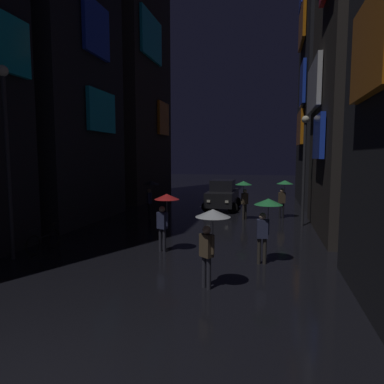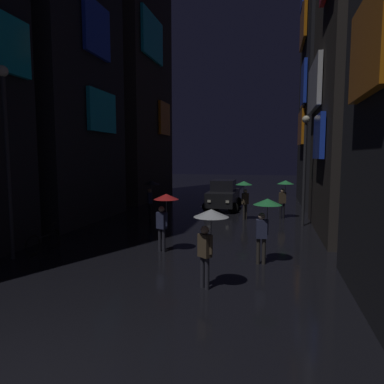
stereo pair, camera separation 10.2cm
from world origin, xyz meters
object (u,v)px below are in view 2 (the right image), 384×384
(pedestrian_foreground_right_green, at_px, (285,188))
(pedestrian_foreground_left_clear, at_px, (209,226))
(pedestrian_midstreet_centre_red, at_px, (165,206))
(car_distant, at_px, (223,195))
(pedestrian_midstreet_left_green, at_px, (244,189))
(pedestrian_near_crossing_green, at_px, (266,213))
(bicycle_parked_at_storefront, at_px, (44,240))
(pedestrian_far_right_black, at_px, (151,189))
(streetlamp_left_near, at_px, (6,143))
(streetlamp_right_far, at_px, (305,158))

(pedestrian_foreground_right_green, distance_m, pedestrian_foreground_left_clear, 11.31)
(pedestrian_midstreet_centre_red, distance_m, car_distant, 10.54)
(pedestrian_midstreet_left_green, bearing_deg, car_distant, 114.83)
(pedestrian_near_crossing_green, relative_size, pedestrian_midstreet_centre_red, 1.00)
(pedestrian_foreground_left_clear, xyz_separation_m, bicycle_parked_at_storefront, (-6.54, 2.22, -1.28))
(pedestrian_foreground_right_green, height_order, pedestrian_midstreet_centre_red, same)
(pedestrian_midstreet_centre_red, height_order, pedestrian_foreground_left_clear, same)
(pedestrian_far_right_black, xyz_separation_m, pedestrian_near_crossing_green, (6.29, -6.67, 0.00))
(pedestrian_far_right_black, xyz_separation_m, streetlamp_left_near, (-2.01, -8.07, 2.23))
(pedestrian_foreground_right_green, xyz_separation_m, streetlamp_right_far, (0.84, -2.04, 1.72))
(pedestrian_far_right_black, bearing_deg, bicycle_parked_at_storefront, -103.05)
(pedestrian_foreground_left_clear, distance_m, bicycle_parked_at_storefront, 7.03)
(pedestrian_foreground_left_clear, distance_m, pedestrian_midstreet_left_green, 10.08)
(pedestrian_midstreet_centre_red, distance_m, pedestrian_foreground_left_clear, 3.80)
(pedestrian_midstreet_centre_red, distance_m, pedestrian_midstreet_left_green, 7.33)
(pedestrian_midstreet_left_green, height_order, car_distant, pedestrian_midstreet_left_green)
(pedestrian_foreground_left_clear, bearing_deg, pedestrian_far_right_black, 118.24)
(pedestrian_far_right_black, height_order, bicycle_parked_at_storefront, pedestrian_far_right_black)
(pedestrian_midstreet_centre_red, distance_m, streetlamp_right_far, 8.11)
(bicycle_parked_at_storefront, height_order, streetlamp_left_near, streetlamp_left_near)
(pedestrian_near_crossing_green, height_order, pedestrian_midstreet_left_green, same)
(car_distant, bearing_deg, pedestrian_foreground_right_green, -33.69)
(car_distant, bearing_deg, pedestrian_far_right_black, -127.47)
(pedestrian_midstreet_left_green, distance_m, streetlamp_right_far, 3.58)
(bicycle_parked_at_storefront, bearing_deg, pedestrian_near_crossing_green, 2.02)
(pedestrian_midstreet_centre_red, height_order, car_distant, pedestrian_midstreet_centre_red)
(streetlamp_right_far, bearing_deg, bicycle_parked_at_storefront, -144.60)
(pedestrian_midstreet_left_green, height_order, streetlamp_right_far, streetlamp_right_far)
(pedestrian_foreground_left_clear, relative_size, car_distant, 0.51)
(pedestrian_near_crossing_green, xyz_separation_m, streetlamp_right_far, (1.70, 6.54, 1.72))
(pedestrian_foreground_right_green, distance_m, pedestrian_near_crossing_green, 8.63)
(pedestrian_midstreet_centre_red, height_order, streetlamp_right_far, streetlamp_right_far)
(pedestrian_midstreet_left_green, distance_m, car_distant, 3.95)
(bicycle_parked_at_storefront, bearing_deg, car_distant, 66.27)
(pedestrian_near_crossing_green, bearing_deg, pedestrian_far_right_black, 133.31)
(pedestrian_far_right_black, distance_m, pedestrian_midstreet_left_green, 5.10)
(pedestrian_midstreet_centre_red, bearing_deg, pedestrian_near_crossing_green, -9.71)
(pedestrian_near_crossing_green, distance_m, streetlamp_left_near, 8.71)
(streetlamp_left_near, distance_m, streetlamp_right_far, 12.78)
(pedestrian_midstreet_centre_red, distance_m, bicycle_parked_at_storefront, 4.63)
(car_distant, bearing_deg, pedestrian_midstreet_centre_red, -93.52)
(pedestrian_far_right_black, height_order, streetlamp_right_far, streetlamp_right_far)
(streetlamp_left_near, xyz_separation_m, streetlamp_right_far, (10.00, 7.94, -0.51))
(pedestrian_near_crossing_green, relative_size, pedestrian_foreground_left_clear, 1.00)
(pedestrian_foreground_left_clear, bearing_deg, pedestrian_midstreet_left_green, 89.50)
(pedestrian_far_right_black, bearing_deg, pedestrian_foreground_right_green, 14.99)
(pedestrian_midstreet_centre_red, xyz_separation_m, pedestrian_midstreet_left_green, (2.27, 6.97, 0.00))
(pedestrian_midstreet_left_green, relative_size, streetlamp_left_near, 0.33)
(pedestrian_midstreet_left_green, relative_size, streetlamp_right_far, 0.39)
(pedestrian_far_right_black, distance_m, pedestrian_foreground_right_green, 7.40)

